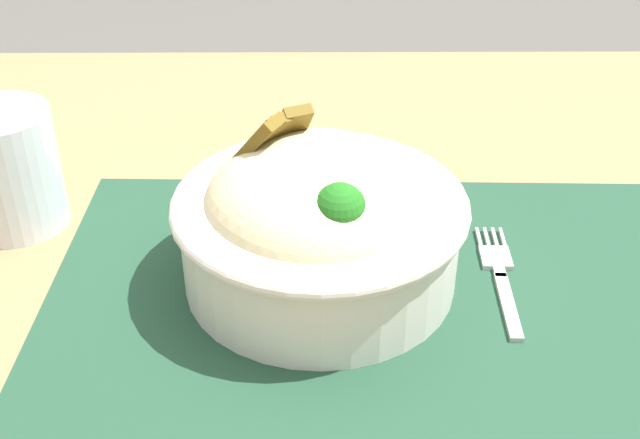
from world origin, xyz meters
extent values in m
cube|color=#99754C|center=(0.00, 0.00, 0.75)|extent=(1.31, 0.93, 0.03)
cube|color=#1E422D|center=(0.01, 0.02, 0.77)|extent=(0.48, 0.32, 0.00)
cylinder|color=silver|center=(-0.04, 0.03, 0.81)|extent=(0.19, 0.19, 0.07)
torus|color=silver|center=(-0.04, 0.03, 0.83)|extent=(0.20, 0.20, 0.01)
ellipsoid|color=beige|center=(-0.04, 0.03, 0.84)|extent=(0.22, 0.22, 0.08)
sphere|color=#1F6A1B|center=(-0.03, -0.01, 0.86)|extent=(0.03, 0.03, 0.03)
cylinder|color=orange|center=(-0.04, 0.04, 0.85)|extent=(0.03, 0.02, 0.01)
cylinder|color=orange|center=(0.01, 0.06, 0.85)|extent=(0.02, 0.03, 0.01)
cylinder|color=orange|center=(-0.03, 0.08, 0.85)|extent=(0.03, 0.01, 0.01)
cube|color=brown|center=(-0.06, 0.08, 0.87)|extent=(0.03, 0.04, 0.05)
cube|color=brown|center=(-0.07, 0.07, 0.87)|extent=(0.03, 0.04, 0.04)
cube|color=brown|center=(-0.08, 0.07, 0.87)|extent=(0.04, 0.04, 0.04)
cube|color=brown|center=(-0.08, 0.06, 0.87)|extent=(0.04, 0.04, 0.05)
cube|color=#B8B8B8|center=(0.09, 0.00, 0.77)|extent=(0.01, 0.07, 0.00)
cube|color=#B8B8B8|center=(0.09, 0.04, 0.77)|extent=(0.01, 0.01, 0.00)
cube|color=#B8B8B8|center=(0.09, 0.06, 0.77)|extent=(0.02, 0.03, 0.00)
cube|color=#B8B8B8|center=(0.10, 0.08, 0.77)|extent=(0.00, 0.02, 0.00)
cube|color=#B8B8B8|center=(0.09, 0.08, 0.77)|extent=(0.00, 0.02, 0.00)
cube|color=#B8B8B8|center=(0.09, 0.08, 0.77)|extent=(0.00, 0.02, 0.00)
cube|color=#B8B8B8|center=(0.08, 0.08, 0.77)|extent=(0.00, 0.02, 0.00)
cylinder|color=silver|center=(-0.28, 0.11, 0.82)|extent=(0.08, 0.08, 0.09)
cylinder|color=silver|center=(-0.28, 0.11, 0.79)|extent=(0.07, 0.07, 0.04)
camera|label=1|loc=(-0.04, -0.44, 1.13)|focal=46.57mm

